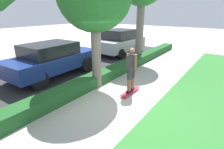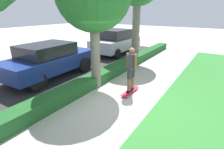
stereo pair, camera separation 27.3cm
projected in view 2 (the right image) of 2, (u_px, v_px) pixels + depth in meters
name	position (u px, v px, depth m)	size (l,w,h in m)	color
ground_plane	(123.00, 100.00, 5.79)	(60.00, 60.00, 0.00)	#ADA89E
street_asphalt	(43.00, 76.00, 7.94)	(18.24, 5.00, 0.01)	#2D2D30
hedge_row	(86.00, 84.00, 6.54)	(18.24, 0.60, 0.42)	#1E5123
skateboard	(130.00, 91.00, 6.26)	(1.02, 0.24, 0.08)	red
skater_person	(131.00, 69.00, 5.97)	(0.48, 0.40, 1.56)	black
parked_car_middle	(49.00, 59.00, 7.59)	(4.18, 1.93, 1.49)	navy
parked_car_rear	(116.00, 42.00, 11.85)	(3.85, 1.90, 1.63)	#B7B7BC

